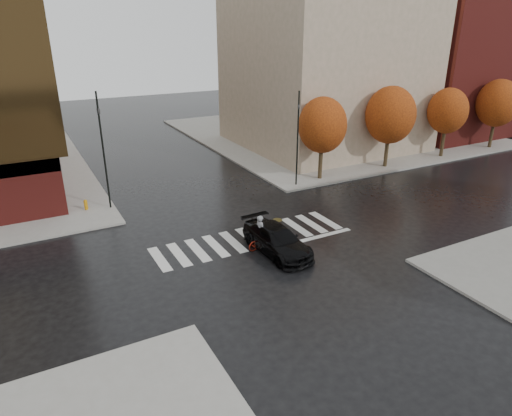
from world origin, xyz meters
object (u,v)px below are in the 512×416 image
(traffic_light_nw, at_px, (102,143))
(sedan, at_px, (277,240))
(cyclist, at_px, (261,237))
(fire_hydrant, at_px, (86,204))
(traffic_light_ne, at_px, (298,133))

(traffic_light_nw, bearing_deg, sedan, 16.42)
(sedan, distance_m, traffic_light_nw, 13.34)
(sedan, bearing_deg, cyclist, 121.05)
(sedan, distance_m, cyclist, 0.97)
(sedan, relative_size, fire_hydrant, 7.20)
(traffic_light_nw, relative_size, fire_hydrant, 10.99)
(cyclist, xyz_separation_m, traffic_light_ne, (7.49, 7.97, 3.51))
(sedan, relative_size, traffic_light_ne, 0.71)
(sedan, xyz_separation_m, cyclist, (-0.54, 0.80, -0.05))
(cyclist, height_order, fire_hydrant, cyclist)
(traffic_light_nw, distance_m, traffic_light_ne, 13.90)
(traffic_light_nw, bearing_deg, fire_hydrant, -119.21)
(traffic_light_nw, xyz_separation_m, fire_hydrant, (-1.52, 0.36, -4.09))
(fire_hydrant, bearing_deg, traffic_light_nw, -13.44)
(traffic_light_ne, bearing_deg, fire_hydrant, 13.53)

